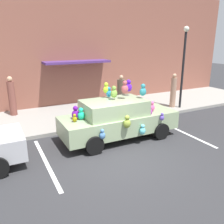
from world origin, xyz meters
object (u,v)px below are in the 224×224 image
Objects in this scene: pedestrian_walking_past at (121,96)px; pedestrian_by_lamp at (12,97)px; plush_covered_car at (118,118)px; teddy_bear_on_sidewalk at (84,114)px; street_lamp_post at (184,60)px; pedestrian_near_shopfront at (173,91)px.

pedestrian_walking_past is 5.30m from pedestrian_by_lamp.
pedestrian_by_lamp is (-3.33, 4.57, 0.23)m from plush_covered_car.
plush_covered_car is 2.16m from teddy_bear_on_sidewalk.
street_lamp_post is 1.73m from pedestrian_near_shopfront.
pedestrian_near_shopfront is (-0.29, 0.27, -1.68)m from street_lamp_post.
pedestrian_near_shopfront is at bearing -17.01° from pedestrian_by_lamp.
pedestrian_walking_past is (-3.05, 0.34, 0.01)m from pedestrian_near_shopfront.
pedestrian_walking_past is at bearing 173.56° from pedestrian_near_shopfront.
plush_covered_car is 5.08m from pedestrian_near_shopfront.
teddy_bear_on_sidewalk is 0.39× the size of pedestrian_by_lamp.
street_lamp_post reaches higher than teddy_bear_on_sidewalk.
pedestrian_by_lamp is at bearing 156.88° from pedestrian_walking_past.
pedestrian_near_shopfront is 0.96× the size of pedestrian_by_lamp.
street_lamp_post is at bearing -1.85° from teddy_bear_on_sidewalk.
street_lamp_post is at bearing -18.19° from pedestrian_by_lamp.
plush_covered_car is 5.66m from pedestrian_by_lamp.
street_lamp_post is 8.80m from pedestrian_by_lamp.
pedestrian_by_lamp is (-2.74, 2.52, 0.55)m from teddy_bear_on_sidewalk.
teddy_bear_on_sidewalk is 5.21m from pedestrian_near_shopfront.
pedestrian_by_lamp is at bearing 126.05° from plush_covered_car.
pedestrian_near_shopfront is at bearing 1.09° from teddy_bear_on_sidewalk.
plush_covered_car is at bearing -159.00° from street_lamp_post.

